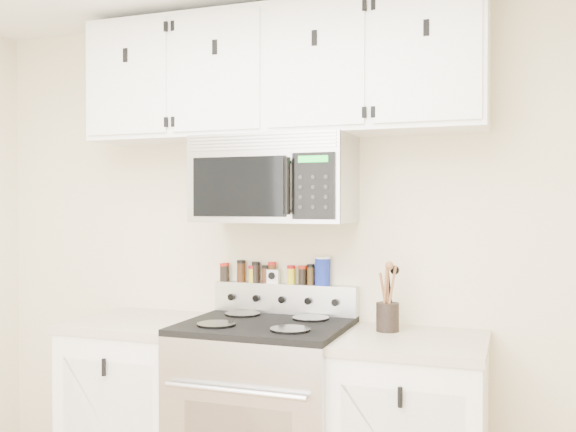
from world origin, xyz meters
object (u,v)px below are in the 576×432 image
object	(u,v)px
utensil_crock	(388,315)
salt_canister	(323,271)
range	(265,420)
microwave	(275,179)

from	to	relation	value
utensil_crock	salt_canister	distance (m)	0.43
range	utensil_crock	world-z (taller)	utensil_crock
utensil_crock	salt_canister	bearing A→B (deg)	157.01
range	utensil_crock	distance (m)	0.77
microwave	utensil_crock	bearing A→B (deg)	0.34
range	microwave	xyz separation A→B (m)	(0.00, 0.13, 1.14)
range	utensil_crock	size ratio (longest dim) A/B	3.58
microwave	salt_canister	xyz separation A→B (m)	(0.20, 0.16, -0.46)
utensil_crock	salt_canister	size ratio (longest dim) A/B	2.13
range	salt_canister	distance (m)	0.77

